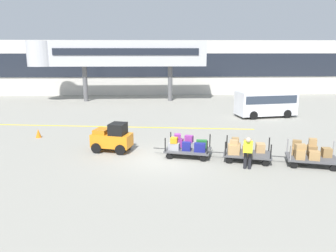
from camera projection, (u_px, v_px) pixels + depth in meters
name	position (u px, v px, depth m)	size (l,w,h in m)	color
ground_plane	(161.00, 159.00, 16.74)	(120.00, 120.00, 0.00)	gray
apron_lead_line	(120.00, 127.00, 23.82)	(19.09, 0.20, 0.01)	yellow
terminal_building	(156.00, 67.00, 41.29)	(54.45, 2.51, 6.58)	beige
jet_bridge	(111.00, 54.00, 34.87)	(18.74, 3.00, 6.36)	#B7B7BC
baggage_tug	(112.00, 138.00, 17.92)	(2.32, 1.70, 1.58)	orange
baggage_cart_lead	(187.00, 146.00, 17.07)	(3.08, 1.97, 1.10)	#4C4C4F
baggage_cart_middle	(245.00, 150.00, 16.45)	(3.08, 1.97, 1.12)	#4C4C4F
baggage_cart_tail	(309.00, 154.00, 15.78)	(3.08, 1.97, 1.25)	#4C4C4F
baggage_handler	(248.00, 151.00, 15.15)	(0.52, 0.53, 1.56)	black
shuttle_van	(266.00, 102.00, 27.22)	(5.04, 2.64, 2.10)	silver
safety_cone_near	(38.00, 133.00, 20.86)	(0.36, 0.36, 0.55)	orange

